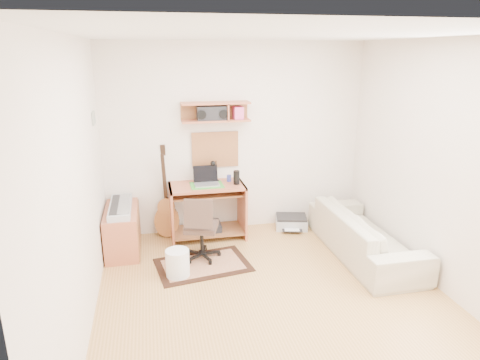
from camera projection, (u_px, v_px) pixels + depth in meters
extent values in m
cube|color=tan|center=(276.00, 301.00, 4.38)|extent=(3.60, 4.00, 0.01)
cube|color=white|center=(283.00, 34.00, 3.63)|extent=(3.60, 4.00, 0.01)
cube|color=silver|center=(236.00, 139.00, 5.88)|extent=(3.60, 0.01, 2.60)
cube|color=silver|center=(77.00, 193.00, 3.64)|extent=(0.01, 4.00, 2.60)
cube|color=silver|center=(448.00, 170.00, 4.37)|extent=(0.01, 4.00, 2.60)
cube|color=#B86241|center=(216.00, 112.00, 5.58)|extent=(0.90, 0.25, 0.26)
cube|color=tan|center=(215.00, 150.00, 5.84)|extent=(0.64, 0.03, 0.49)
cube|color=#4C8CBF|center=(94.00, 118.00, 4.93)|extent=(0.02, 0.20, 0.15)
cylinder|color=black|center=(236.00, 178.00, 5.69)|extent=(0.08, 0.08, 0.19)
cylinder|color=#333D9B|center=(229.00, 178.00, 5.83)|extent=(0.06, 0.06, 0.09)
cube|color=black|center=(212.00, 114.00, 5.57)|extent=(0.38, 0.18, 0.20)
cube|color=tan|center=(203.00, 265.00, 5.11)|extent=(1.18, 0.88, 0.01)
cube|color=#B86241|center=(122.00, 230.00, 5.44)|extent=(0.40, 0.90, 0.55)
cube|color=#B2B5BA|center=(120.00, 207.00, 5.35)|extent=(0.26, 0.84, 0.07)
cylinder|color=white|center=(178.00, 263.00, 4.82)|extent=(0.32, 0.32, 0.32)
cube|color=#A5A8AA|center=(291.00, 222.00, 6.18)|extent=(0.52, 0.44, 0.17)
imported|color=#B8AE92|center=(365.00, 227.00, 5.29)|extent=(0.56, 1.91, 0.75)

